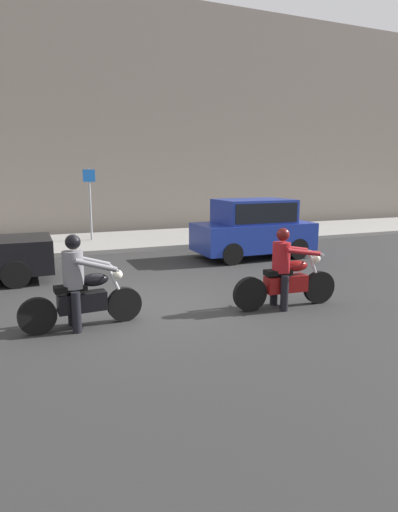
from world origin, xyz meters
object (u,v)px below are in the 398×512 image
at_px(motorcycle_with_rider_gray, 81,290).
at_px(parked_hatchback_cobalt_blue, 253,228).
at_px(motorcycle_with_rider_crimson, 286,275).
at_px(street_sign_post, 90,197).

bearing_deg(motorcycle_with_rider_gray, parked_hatchback_cobalt_blue, 37.14).
xyz_separation_m(motorcycle_with_rider_gray, parked_hatchback_cobalt_blue, (5.74, 4.35, 0.28)).
distance_m(motorcycle_with_rider_crimson, parked_hatchback_cobalt_blue, 5.08).
relative_size(parked_hatchback_cobalt_blue, street_sign_post, 1.38).
bearing_deg(parked_hatchback_cobalt_blue, motorcycle_with_rider_crimson, -112.44).
bearing_deg(motorcycle_with_rider_crimson, motorcycle_with_rider_gray, 174.82).
xyz_separation_m(motorcycle_with_rider_crimson, motorcycle_with_rider_gray, (-3.80, 0.34, 0.01)).
height_order(motorcycle_with_rider_gray, street_sign_post, street_sign_post).
height_order(motorcycle_with_rider_crimson, motorcycle_with_rider_gray, motorcycle_with_rider_gray).
distance_m(motorcycle_with_rider_crimson, street_sign_post, 9.68).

